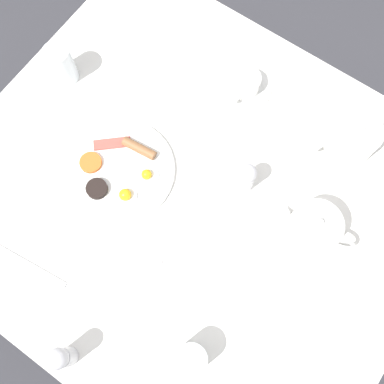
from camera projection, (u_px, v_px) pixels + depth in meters
The scene contains 13 objects.
ground_plane at pixel (192, 246), 1.84m from camera, with size 8.00×8.00×0.00m, color #333338.
table at pixel (192, 201), 1.21m from camera, with size 1.08×1.21×0.72m.
breakfast_plate at pixel (120, 171), 1.17m from camera, with size 0.29×0.29×0.04m.
teapot_near at pixel (352, 139), 1.14m from camera, with size 0.18×0.14×0.13m.
teapot_far at pixel (313, 229), 1.07m from camera, with size 0.12×0.21×0.13m.
teacup_with_saucer_left at pixel (244, 84), 1.23m from camera, with size 0.15×0.15×0.06m.
water_glass_tall at pixel (61, 64), 1.21m from camera, with size 0.07×0.07×0.11m.
water_glass_short at pixel (191, 359), 1.00m from camera, with size 0.07×0.07×0.09m.
pepper_grinder at pixel (62, 358), 0.98m from camera, with size 0.05×0.05×0.12m.
salt_grinder at pixel (246, 178), 1.11m from camera, with size 0.05×0.05×0.12m.
fork_by_plate at pixel (126, 272), 1.10m from camera, with size 0.14×0.13×0.00m.
knife_by_plate at pixel (29, 265), 1.10m from camera, with size 0.04×0.21×0.00m.
spoon_for_tea at pixel (116, 40), 1.30m from camera, with size 0.02×0.16×0.00m.
Camera 1 is at (-0.28, -0.20, 1.82)m, focal length 42.00 mm.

